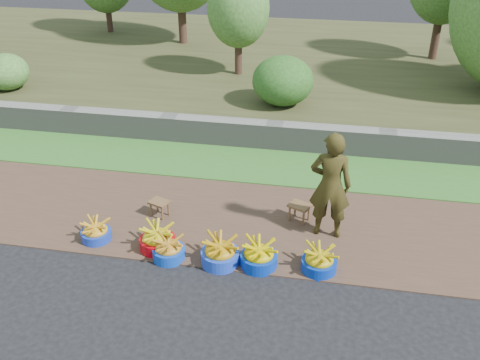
% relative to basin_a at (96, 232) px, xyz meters
% --- Properties ---
extents(ground_plane, '(120.00, 120.00, 0.00)m').
position_rel_basin_a_xyz_m(ground_plane, '(2.25, -0.37, -0.15)').
color(ground_plane, black).
rests_on(ground_plane, ground).
extents(dirt_shoulder, '(80.00, 2.50, 0.02)m').
position_rel_basin_a_xyz_m(dirt_shoulder, '(2.25, 0.88, -0.14)').
color(dirt_shoulder, '#4B3427').
rests_on(dirt_shoulder, ground).
extents(grass_verge, '(80.00, 1.50, 0.04)m').
position_rel_basin_a_xyz_m(grass_verge, '(2.25, 2.88, -0.13)').
color(grass_verge, '#357027').
rests_on(grass_verge, ground).
extents(retaining_wall, '(80.00, 0.35, 0.55)m').
position_rel_basin_a_xyz_m(retaining_wall, '(2.25, 3.73, 0.12)').
color(retaining_wall, slate).
rests_on(retaining_wall, ground).
extents(earth_bank, '(80.00, 10.00, 0.50)m').
position_rel_basin_a_xyz_m(earth_bank, '(2.25, 8.63, 0.10)').
color(earth_bank, '#3E3F20').
rests_on(earth_bank, ground).
extents(basin_a, '(0.46, 0.46, 0.34)m').
position_rel_basin_a_xyz_m(basin_a, '(0.00, 0.00, 0.00)').
color(basin_a, '#1734AC').
rests_on(basin_a, ground).
extents(basin_b, '(0.54, 0.54, 0.40)m').
position_rel_basin_a_xyz_m(basin_b, '(0.99, -0.05, 0.03)').
color(basin_b, '#AD050E').
rests_on(basin_b, ground).
extents(basin_c, '(0.48, 0.48, 0.35)m').
position_rel_basin_a_xyz_m(basin_c, '(1.22, -0.23, 0.01)').
color(basin_c, '#1040BD').
rests_on(basin_c, ground).
extents(basin_d, '(0.55, 0.55, 0.41)m').
position_rel_basin_a_xyz_m(basin_d, '(1.97, -0.21, 0.03)').
color(basin_d, blue).
rests_on(basin_d, ground).
extents(basin_e, '(0.53, 0.53, 0.40)m').
position_rel_basin_a_xyz_m(basin_e, '(2.52, -0.17, 0.02)').
color(basin_e, '#0830A9').
rests_on(basin_e, ground).
extents(basin_f, '(0.50, 0.50, 0.37)m').
position_rel_basin_a_xyz_m(basin_f, '(3.37, -0.12, 0.01)').
color(basin_f, '#082EA5').
rests_on(basin_f, ground).
extents(stool_left, '(0.37, 0.33, 0.27)m').
position_rel_basin_a_xyz_m(stool_left, '(0.75, 0.81, 0.08)').
color(stool_left, brown).
rests_on(stool_left, dirt_shoulder).
extents(stool_right, '(0.41, 0.37, 0.29)m').
position_rel_basin_a_xyz_m(stool_right, '(2.99, 1.08, 0.10)').
color(stool_right, brown).
rests_on(stool_right, dirt_shoulder).
extents(vendor_woman, '(0.63, 0.43, 1.70)m').
position_rel_basin_a_xyz_m(vendor_woman, '(3.43, 0.79, 0.72)').
color(vendor_woman, black).
rests_on(vendor_woman, dirt_shoulder).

